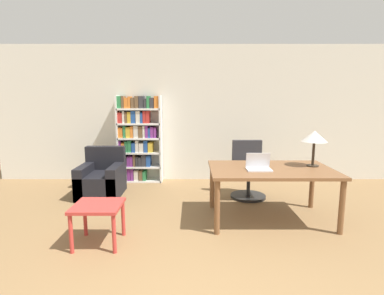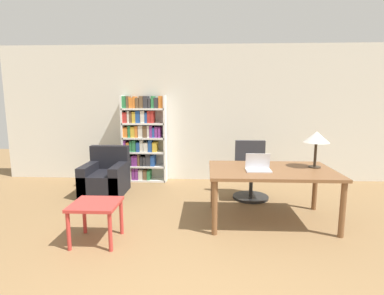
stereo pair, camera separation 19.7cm
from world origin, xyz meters
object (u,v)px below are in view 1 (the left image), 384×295
at_px(desk, 271,174).
at_px(office_chair, 248,172).
at_px(laptop, 259,166).
at_px(table_lamp, 314,137).
at_px(bookshelf, 137,138).
at_px(armchair, 102,180).
at_px(side_table_blue, 98,211).

bearing_deg(desk, office_chair, 96.60).
bearing_deg(laptop, table_lamp, 15.16).
relative_size(office_chair, bookshelf, 0.55).
bearing_deg(laptop, bookshelf, 133.93).
bearing_deg(bookshelf, armchair, -119.02).
relative_size(desk, laptop, 5.15).
xyz_separation_m(desk, bookshelf, (-2.15, 1.94, 0.24)).
xyz_separation_m(table_lamp, bookshelf, (-2.76, 1.82, -0.25)).
bearing_deg(table_lamp, armchair, 163.52).
bearing_deg(side_table_blue, table_lamp, 16.86).
relative_size(side_table_blue, armchair, 0.66).
relative_size(table_lamp, office_chair, 0.52).
xyz_separation_m(table_lamp, office_chair, (-0.73, 0.88, -0.71)).
bearing_deg(desk, bookshelf, 137.94).
xyz_separation_m(desk, office_chair, (-0.12, 1.00, -0.22)).
relative_size(laptop, table_lamp, 0.64).
height_order(desk, office_chair, office_chair).
bearing_deg(office_chair, laptop, -93.84).
bearing_deg(table_lamp, side_table_blue, -163.14).
distance_m(office_chair, side_table_blue, 2.64).
distance_m(office_chair, armchair, 2.51).
height_order(office_chair, bookshelf, bookshelf).
height_order(laptop, bookshelf, bookshelf).
xyz_separation_m(side_table_blue, armchair, (-0.49, 1.79, -0.12)).
bearing_deg(side_table_blue, desk, 18.40).
height_order(desk, table_lamp, table_lamp).
relative_size(table_lamp, bookshelf, 0.29).
bearing_deg(side_table_blue, bookshelf, 90.33).
height_order(table_lamp, side_table_blue, table_lamp).
relative_size(side_table_blue, bookshelf, 0.31).
bearing_deg(armchair, laptop, -25.73).
distance_m(desk, table_lamp, 0.79).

